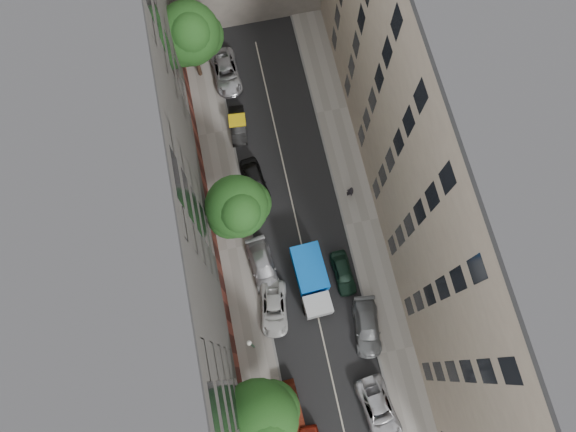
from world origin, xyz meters
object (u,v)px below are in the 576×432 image
object	(u,v)px
car_left_3	(263,266)
car_left_6	(226,72)
tarp_truck	(312,280)
car_left_2	(274,309)
car_right_2	(343,273)
car_left_1	(291,407)
tree_far	(190,36)
pedestrian	(350,192)
tree_mid	(238,208)
car_left_4	(255,181)
tree_near	(260,421)
lamp_post	(251,344)
car_left_5	(238,125)
car_right_1	(367,327)
car_right_0	(379,410)

from	to	relation	value
car_left_3	car_left_6	bearing A→B (deg)	83.94
tarp_truck	car_left_2	world-z (taller)	tarp_truck
car_left_3	car_right_2	size ratio (longest dim) A/B	1.27
car_left_1	tree_far	distance (m)	31.12
car_left_3	pedestrian	bearing A→B (deg)	23.65
tarp_truck	tree_mid	size ratio (longest dim) A/B	0.68
tree_mid	tree_far	bearing A→B (deg)	94.29
tarp_truck	pedestrian	bearing A→B (deg)	51.55
car_left_4	tree_far	world-z (taller)	tree_far
car_right_2	tree_far	distance (m)	23.55
tree_near	tree_mid	xyz separation A→B (m)	(1.30, 15.02, 0.57)
tarp_truck	car_left_1	xyz separation A→B (m)	(-3.65, -9.15, -0.80)
lamp_post	pedestrian	bearing A→B (deg)	45.92
car_left_5	tree_near	distance (m)	25.14
car_left_5	car_right_1	size ratio (longest dim) A/B	0.79
car_right_1	tree_far	world-z (taller)	tree_far
car_left_3	tree_mid	size ratio (longest dim) A/B	0.57
car_left_1	tree_near	distance (m)	5.19
tree_far	car_left_2	bearing A→B (deg)	-84.33
car_right_1	car_right_0	bearing A→B (deg)	-88.62
car_left_4	car_left_5	distance (m)	5.62
tree_mid	car_left_6	bearing A→B (deg)	85.71
pedestrian	car_left_6	bearing A→B (deg)	-47.83
car_left_3	tree_near	size ratio (longest dim) A/B	0.60
car_left_1	car_left_3	size ratio (longest dim) A/B	0.82
car_left_3	car_right_0	distance (m)	14.37
tarp_truck	tree_mid	world-z (taller)	tree_mid
car_left_1	car_left_5	size ratio (longest dim) A/B	1.05
car_left_3	tree_near	world-z (taller)	tree_near
car_left_6	car_right_2	distance (m)	21.61
car_left_2	tree_mid	world-z (taller)	tree_mid
car_left_5	car_left_6	distance (m)	5.60
car_left_1	car_right_2	xyz separation A→B (m)	(6.40, 9.29, -0.01)
car_left_3	car_left_4	distance (m)	7.64
car_left_3	pedestrian	distance (m)	9.87
lamp_post	car_left_6	bearing A→B (deg)	84.95
car_left_6	tree_far	xyz separation A→B (m)	(-2.32, 0.59, 5.31)
car_right_0	car_right_1	bearing A→B (deg)	76.63
car_left_1	car_left_3	distance (m)	11.20
car_left_1	car_right_1	xyz separation A→B (m)	(7.20, 4.60, 0.04)
car_left_3	pedestrian	size ratio (longest dim) A/B	2.81
car_left_4	car_left_1	bearing A→B (deg)	-100.27
car_left_2	car_right_1	distance (m)	7.62
tarp_truck	car_left_6	size ratio (longest dim) A/B	1.13
car_right_1	tree_far	size ratio (longest dim) A/B	0.55
car_left_5	car_right_2	size ratio (longest dim) A/B	1.00
car_left_2	car_left_3	size ratio (longest dim) A/B	0.94
car_left_2	car_left_4	size ratio (longest dim) A/B	1.06
tarp_truck	tree_far	distance (m)	22.65
tree_far	lamp_post	distance (m)	25.66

